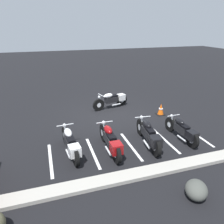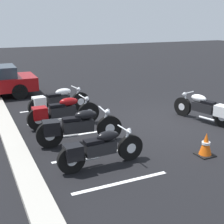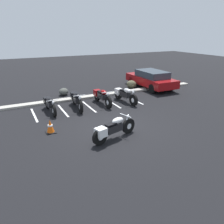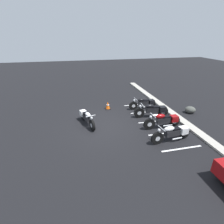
{
  "view_description": "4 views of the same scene",
  "coord_description": "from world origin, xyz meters",
  "px_view_note": "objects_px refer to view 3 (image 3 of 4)",
  "views": [
    {
      "loc": [
        2.97,
        9.86,
        4.3
      ],
      "look_at": [
        0.02,
        0.69,
        0.4
      ],
      "focal_mm": 35.0,
      "sensor_mm": 36.0,
      "label": 1
    },
    {
      "loc": [
        -7.86,
        5.77,
        3.17
      ],
      "look_at": [
        0.46,
        1.9,
        0.42
      ],
      "focal_mm": 50.0,
      "sensor_mm": 36.0,
      "label": 2
    },
    {
      "loc": [
        -3.96,
        -7.73,
        3.98
      ],
      "look_at": [
        0.06,
        0.28,
        0.66
      ],
      "focal_mm": 35.0,
      "sensor_mm": 36.0,
      "label": 3
    },
    {
      "loc": [
        9.01,
        -1.55,
        4.94
      ],
      "look_at": [
        -0.42,
        0.64,
        0.68
      ],
      "focal_mm": 28.0,
      "sensor_mm": 36.0,
      "label": 4
    }
  ],
  "objects_px": {
    "parked_bike_2": "(102,96)",
    "landscape_rock_0": "(64,92)",
    "parked_bike_3": "(124,94)",
    "parked_bike_1": "(77,99)",
    "car_red": "(151,79)",
    "landscape_rock_1": "(131,84)",
    "parked_bike_0": "(50,104)",
    "traffic_cone": "(50,127)",
    "motorcycle_white_featured": "(113,129)"
  },
  "relations": [
    {
      "from": "parked_bike_2",
      "to": "landscape_rock_0",
      "type": "distance_m",
      "value": 3.19
    },
    {
      "from": "parked_bike_3",
      "to": "landscape_rock_0",
      "type": "xyz_separation_m",
      "value": [
        -2.87,
        3.06,
        -0.23
      ]
    },
    {
      "from": "parked_bike_1",
      "to": "car_red",
      "type": "bearing_deg",
      "value": 112.11
    },
    {
      "from": "landscape_rock_0",
      "to": "landscape_rock_1",
      "type": "distance_m",
      "value": 5.01
    },
    {
      "from": "parked_bike_2",
      "to": "landscape_rock_0",
      "type": "relative_size",
      "value": 3.2
    },
    {
      "from": "parked_bike_3",
      "to": "landscape_rock_0",
      "type": "bearing_deg",
      "value": -142.42
    },
    {
      "from": "parked_bike_0",
      "to": "landscape_rock_0",
      "type": "height_order",
      "value": "parked_bike_0"
    },
    {
      "from": "landscape_rock_0",
      "to": "traffic_cone",
      "type": "xyz_separation_m",
      "value": [
        -2.0,
        -5.39,
        0.03
      ]
    },
    {
      "from": "car_red",
      "to": "traffic_cone",
      "type": "bearing_deg",
      "value": 118.93
    },
    {
      "from": "parked_bike_3",
      "to": "car_red",
      "type": "bearing_deg",
      "value": 116.1
    },
    {
      "from": "motorcycle_white_featured",
      "to": "parked_bike_1",
      "type": "relative_size",
      "value": 0.92
    },
    {
      "from": "parked_bike_1",
      "to": "parked_bike_3",
      "type": "distance_m",
      "value": 2.89
    },
    {
      "from": "parked_bike_1",
      "to": "landscape_rock_0",
      "type": "relative_size",
      "value": 3.26
    },
    {
      "from": "parked_bike_0",
      "to": "parked_bike_3",
      "type": "height_order",
      "value": "parked_bike_3"
    },
    {
      "from": "parked_bike_2",
      "to": "parked_bike_3",
      "type": "height_order",
      "value": "parked_bike_2"
    },
    {
      "from": "parked_bike_2",
      "to": "landscape_rock_0",
      "type": "xyz_separation_m",
      "value": [
        -1.49,
        2.81,
        -0.23
      ]
    },
    {
      "from": "motorcycle_white_featured",
      "to": "parked_bike_1",
      "type": "height_order",
      "value": "parked_bike_1"
    },
    {
      "from": "parked_bike_0",
      "to": "parked_bike_2",
      "type": "relative_size",
      "value": 0.91
    },
    {
      "from": "parked_bike_3",
      "to": "landscape_rock_1",
      "type": "bearing_deg",
      "value": 135.96
    },
    {
      "from": "landscape_rock_0",
      "to": "parked_bike_2",
      "type": "bearing_deg",
      "value": -62.02
    },
    {
      "from": "car_red",
      "to": "traffic_cone",
      "type": "height_order",
      "value": "car_red"
    },
    {
      "from": "parked_bike_1",
      "to": "landscape_rock_0",
      "type": "distance_m",
      "value": 2.8
    },
    {
      "from": "parked_bike_1",
      "to": "landscape_rock_1",
      "type": "bearing_deg",
      "value": 121.31
    },
    {
      "from": "landscape_rock_1",
      "to": "traffic_cone",
      "type": "distance_m",
      "value": 8.59
    },
    {
      "from": "parked_bike_1",
      "to": "landscape_rock_0",
      "type": "xyz_separation_m",
      "value": [
        0.0,
        2.79,
        -0.24
      ]
    },
    {
      "from": "parked_bike_0",
      "to": "parked_bike_1",
      "type": "xyz_separation_m",
      "value": [
        1.47,
        0.01,
        0.05
      ]
    },
    {
      "from": "parked_bike_3",
      "to": "car_red",
      "type": "relative_size",
      "value": 0.51
    },
    {
      "from": "parked_bike_1",
      "to": "parked_bike_2",
      "type": "height_order",
      "value": "parked_bike_1"
    },
    {
      "from": "parked_bike_1",
      "to": "parked_bike_3",
      "type": "bearing_deg",
      "value": 90.28
    },
    {
      "from": "landscape_rock_0",
      "to": "traffic_cone",
      "type": "distance_m",
      "value": 5.74
    },
    {
      "from": "parked_bike_2",
      "to": "traffic_cone",
      "type": "bearing_deg",
      "value": -53.97
    },
    {
      "from": "parked_bike_3",
      "to": "traffic_cone",
      "type": "bearing_deg",
      "value": -70.07
    },
    {
      "from": "motorcycle_white_featured",
      "to": "parked_bike_3",
      "type": "xyz_separation_m",
      "value": [
        2.83,
        4.04,
        0.02
      ]
    },
    {
      "from": "motorcycle_white_featured",
      "to": "landscape_rock_0",
      "type": "bearing_deg",
      "value": 75.06
    },
    {
      "from": "parked_bike_1",
      "to": "traffic_cone",
      "type": "bearing_deg",
      "value": -31.83
    },
    {
      "from": "parked_bike_0",
      "to": "parked_bike_3",
      "type": "xyz_separation_m",
      "value": [
        4.35,
        -0.26,
        0.03
      ]
    },
    {
      "from": "parked_bike_2",
      "to": "parked_bike_3",
      "type": "bearing_deg",
      "value": 79.31
    },
    {
      "from": "motorcycle_white_featured",
      "to": "car_red",
      "type": "xyz_separation_m",
      "value": [
        6.31,
        6.19,
        0.23
      ]
    },
    {
      "from": "landscape_rock_0",
      "to": "parked_bike_1",
      "type": "bearing_deg",
      "value": -90.1
    },
    {
      "from": "parked_bike_3",
      "to": "parked_bike_0",
      "type": "bearing_deg",
      "value": -99.03
    },
    {
      "from": "motorcycle_white_featured",
      "to": "traffic_cone",
      "type": "height_order",
      "value": "motorcycle_white_featured"
    },
    {
      "from": "motorcycle_white_featured",
      "to": "landscape_rock_0",
      "type": "xyz_separation_m",
      "value": [
        -0.04,
        7.1,
        -0.21
      ]
    },
    {
      "from": "parked_bike_0",
      "to": "motorcycle_white_featured",
      "type": "bearing_deg",
      "value": 17.3
    },
    {
      "from": "motorcycle_white_featured",
      "to": "parked_bike_0",
      "type": "relative_size",
      "value": 1.02
    },
    {
      "from": "parked_bike_0",
      "to": "parked_bike_1",
      "type": "relative_size",
      "value": 0.9
    },
    {
      "from": "parked_bike_2",
      "to": "car_red",
      "type": "xyz_separation_m",
      "value": [
        4.86,
        1.89,
        0.21
      ]
    },
    {
      "from": "parked_bike_3",
      "to": "parked_bike_2",
      "type": "bearing_deg",
      "value": -105.9
    },
    {
      "from": "parked_bike_3",
      "to": "traffic_cone",
      "type": "relative_size",
      "value": 3.84
    },
    {
      "from": "landscape_rock_1",
      "to": "traffic_cone",
      "type": "relative_size",
      "value": 1.23
    },
    {
      "from": "parked_bike_1",
      "to": "car_red",
      "type": "relative_size",
      "value": 0.53
    }
  ]
}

